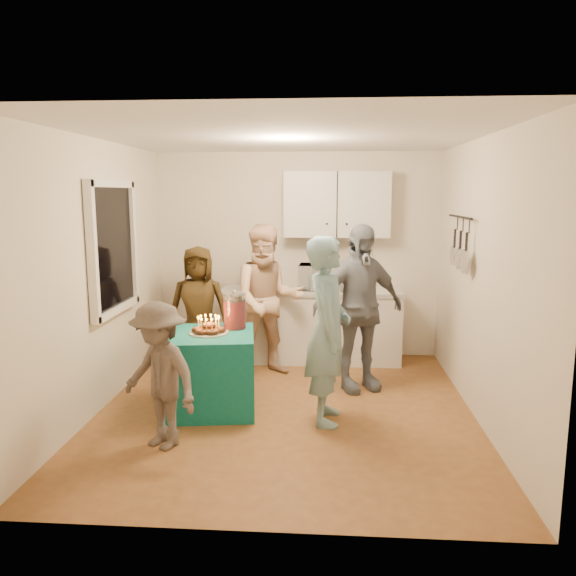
# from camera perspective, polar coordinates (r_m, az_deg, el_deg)

# --- Properties ---
(floor) EXTENTS (4.00, 4.00, 0.00)m
(floor) POSITION_cam_1_polar(r_m,az_deg,el_deg) (5.60, -0.26, -12.29)
(floor) COLOR brown
(floor) RESTS_ON ground
(ceiling) EXTENTS (4.00, 4.00, 0.00)m
(ceiling) POSITION_cam_1_polar(r_m,az_deg,el_deg) (5.22, -0.28, 15.23)
(ceiling) COLOR white
(ceiling) RESTS_ON floor
(back_wall) EXTENTS (3.60, 3.60, 0.00)m
(back_wall) POSITION_cam_1_polar(r_m,az_deg,el_deg) (7.23, 0.92, 3.35)
(back_wall) COLOR silver
(back_wall) RESTS_ON floor
(left_wall) EXTENTS (4.00, 4.00, 0.00)m
(left_wall) POSITION_cam_1_polar(r_m,az_deg,el_deg) (5.68, -18.70, 1.12)
(left_wall) COLOR silver
(left_wall) RESTS_ON floor
(right_wall) EXTENTS (4.00, 4.00, 0.00)m
(right_wall) POSITION_cam_1_polar(r_m,az_deg,el_deg) (5.43, 19.05, 0.72)
(right_wall) COLOR silver
(right_wall) RESTS_ON floor
(window_night) EXTENTS (0.04, 1.00, 1.20)m
(window_night) POSITION_cam_1_polar(r_m,az_deg,el_deg) (5.92, -17.44, 3.94)
(window_night) COLOR black
(window_night) RESTS_ON left_wall
(counter) EXTENTS (2.20, 0.58, 0.86)m
(counter) POSITION_cam_1_polar(r_m,az_deg,el_deg) (7.08, 2.39, -3.94)
(counter) COLOR white
(counter) RESTS_ON floor
(countertop) EXTENTS (2.24, 0.62, 0.05)m
(countertop) POSITION_cam_1_polar(r_m,az_deg,el_deg) (6.99, 2.42, -0.31)
(countertop) COLOR beige
(countertop) RESTS_ON counter
(upper_cabinet) EXTENTS (1.30, 0.30, 0.80)m
(upper_cabinet) POSITION_cam_1_polar(r_m,az_deg,el_deg) (7.03, 4.99, 8.45)
(upper_cabinet) COLOR white
(upper_cabinet) RESTS_ON back_wall
(pot_rack) EXTENTS (0.12, 1.00, 0.60)m
(pot_rack) POSITION_cam_1_polar(r_m,az_deg,el_deg) (6.05, 16.78, 4.57)
(pot_rack) COLOR black
(pot_rack) RESTS_ON right_wall
(microwave) EXTENTS (0.58, 0.41, 0.31)m
(microwave) POSITION_cam_1_polar(r_m,az_deg,el_deg) (6.96, 3.43, 1.13)
(microwave) COLOR white
(microwave) RESTS_ON countertop
(party_table) EXTENTS (0.96, 0.96, 0.76)m
(party_table) POSITION_cam_1_polar(r_m,az_deg,el_deg) (5.57, -7.93, -8.36)
(party_table) COLOR #106C65
(party_table) RESTS_ON floor
(donut_cake) EXTENTS (0.38, 0.38, 0.18)m
(donut_cake) POSITION_cam_1_polar(r_m,az_deg,el_deg) (5.43, -8.05, -3.67)
(donut_cake) COLOR #381C0C
(donut_cake) RESTS_ON party_table
(punch_jar) EXTENTS (0.22, 0.22, 0.34)m
(punch_jar) POSITION_cam_1_polar(r_m,az_deg,el_deg) (5.59, -5.44, -2.40)
(punch_jar) COLOR #B10E18
(punch_jar) RESTS_ON party_table
(man_birthday) EXTENTS (0.42, 0.63, 1.72)m
(man_birthday) POSITION_cam_1_polar(r_m,az_deg,el_deg) (5.11, 4.05, -4.33)
(man_birthday) COLOR #7AA5B2
(man_birthday) RESTS_ON floor
(woman_back_left) EXTENTS (0.75, 0.51, 1.48)m
(woman_back_left) POSITION_cam_1_polar(r_m,az_deg,el_deg) (6.77, -9.05, -2.02)
(woman_back_left) COLOR brown
(woman_back_left) RESTS_ON floor
(woman_back_center) EXTENTS (0.98, 0.84, 1.74)m
(woman_back_center) POSITION_cam_1_polar(r_m,az_deg,el_deg) (6.44, -2.06, -1.28)
(woman_back_center) COLOR tan
(woman_back_center) RESTS_ON floor
(woman_back_right) EXTENTS (1.13, 0.84, 1.78)m
(woman_back_right) POSITION_cam_1_polar(r_m,az_deg,el_deg) (5.98, 7.14, -2.03)
(woman_back_right) COLOR black
(woman_back_right) RESTS_ON floor
(child_near_left) EXTENTS (0.92, 0.81, 1.23)m
(child_near_left) POSITION_cam_1_polar(r_m,az_deg,el_deg) (4.77, -12.91, -8.67)
(child_near_left) COLOR #4C423D
(child_near_left) RESTS_ON floor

